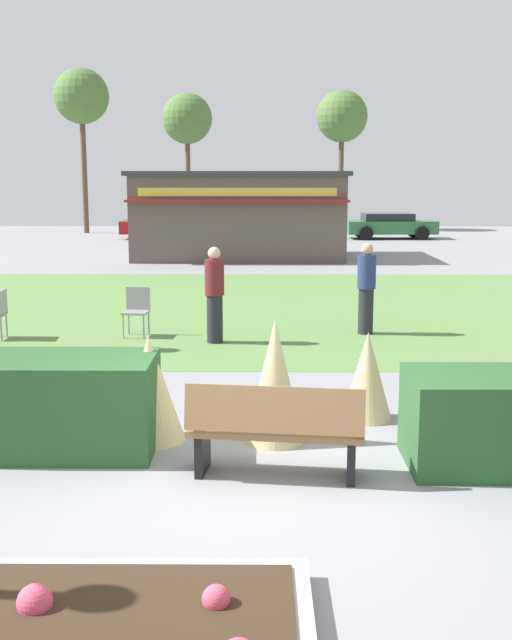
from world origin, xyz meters
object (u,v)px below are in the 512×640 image
food_kiosk (239,214)px  cafe_chair_west (137,307)px  tree_center_bg (81,98)px  park_bench (275,430)px  person_strolling (215,294)px  parked_car_east_slot (390,225)px  person_standing (366,288)px  tree_left_bg (342,117)px  parked_car_west_slot (166,225)px  parked_car_center_slot (273,225)px  tree_right_bg (187,120)px

food_kiosk → cafe_chair_west: 14.58m
tree_center_bg → park_bench: bearing=-74.7°
food_kiosk → person_strolling: food_kiosk is taller
parked_car_east_slot → park_bench: bearing=-101.1°
person_standing → tree_center_bg: size_ratio=0.20×
parked_car_east_slot → tree_left_bg: tree_left_bg is taller
person_strolling → parked_car_west_slot: size_ratio=0.40×
parked_car_east_slot → tree_left_bg: 8.75m
tree_left_bg → food_kiosk: bearing=-108.5°
person_standing → parked_car_center_slot: bearing=-1.3°
cafe_chair_west → tree_right_bg: size_ratio=0.12×
park_bench → tree_center_bg: tree_center_bg is taller
food_kiosk → parked_car_east_slot: size_ratio=1.79×
park_bench → person_strolling: person_strolling is taller
person_strolling → person_standing: 2.87m
cafe_chair_west → parked_car_east_slot: size_ratio=0.21×
person_strolling → parked_car_center_slot: (1.34, 23.87, -0.22)m
parked_car_center_slot → cafe_chair_west: bearing=-96.9°
tree_right_bg → tree_center_bg: bearing=-142.6°
person_standing → parked_car_west_slot: size_ratio=0.40×
parked_car_west_slot → tree_right_bg: (0.39, 7.66, 5.39)m
parked_car_center_slot → tree_center_bg: bearing=158.5°
parked_car_west_slot → tree_center_bg: tree_center_bg is taller
park_bench → tree_center_bg: 35.86m
park_bench → cafe_chair_west: bearing=109.3°
park_bench → cafe_chair_west: 7.34m
person_strolling → person_standing: size_ratio=1.00×
tree_left_bg → tree_center_bg: tree_center_bg is taller
person_strolling → tree_left_bg: (5.17, 30.51, 5.22)m
park_bench → person_standing: 7.38m
park_bench → tree_center_bg: size_ratio=0.21×
cafe_chair_west → parked_car_center_slot: parked_car_center_slot is taller
parked_car_east_slot → tree_left_bg: bearing=104.4°
food_kiosk → tree_left_bg: size_ratio=1.01×
person_standing → park_bench: bearing=161.1°
food_kiosk → person_standing: 14.53m
cafe_chair_west → tree_right_bg: tree_right_bg is taller
parked_car_west_slot → parked_car_center_slot: same height
cafe_chair_west → person_standing: bearing=2.9°
person_standing → tree_right_bg: (-6.12, 30.71, 5.18)m
cafe_chair_west → parked_car_west_slot: size_ratio=0.21×
parked_car_west_slot → park_bench: bearing=-81.1°
person_strolling → tree_left_bg: 31.38m
person_standing → parked_car_east_slot: 23.42m
cafe_chair_west → tree_left_bg: size_ratio=0.12×
parked_car_center_slot → park_bench: bearing=-90.7°
parked_car_center_slot → person_strolling: bearing=-93.2°
cafe_chair_west → parked_car_center_slot: (2.81, 23.26, 0.12)m
cafe_chair_west → tree_center_bg: 28.68m
parked_car_center_slot → tree_left_bg: 9.40m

